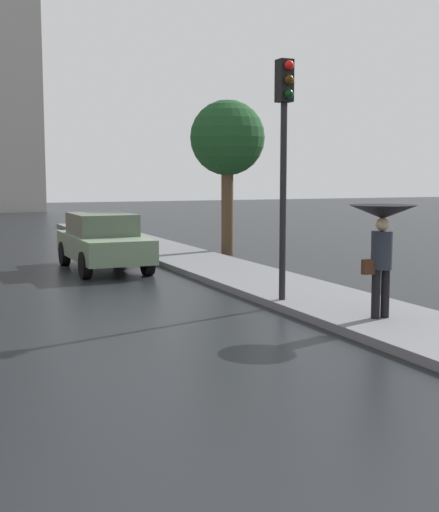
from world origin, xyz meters
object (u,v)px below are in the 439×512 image
Objects in this scene: pedestrian_with_umbrella_far at (382,227)px; street_tree_near at (227,140)px; car_green_near_kerb at (103,241)px; traffic_light at (284,135)px.

street_tree_near is at bearing -98.92° from pedestrian_with_umbrella_far.
car_green_near_kerb is 0.86× the size of street_tree_near.
pedestrian_with_umbrella_far is at bearing -73.20° from car_green_near_kerb.
street_tree_near reaches higher than car_green_near_kerb.
pedestrian_with_umbrella_far is at bearing -100.36° from street_tree_near.
car_green_near_kerb is 8.78m from pedestrian_with_umbrella_far.
car_green_near_kerb is 5.54m from street_tree_near.
car_green_near_kerb is at bearing 106.18° from traffic_light.
pedestrian_with_umbrella_far is at bearing -72.23° from traffic_light.
pedestrian_with_umbrella_far is (2.49, -8.37, 0.85)m from car_green_near_kerb.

